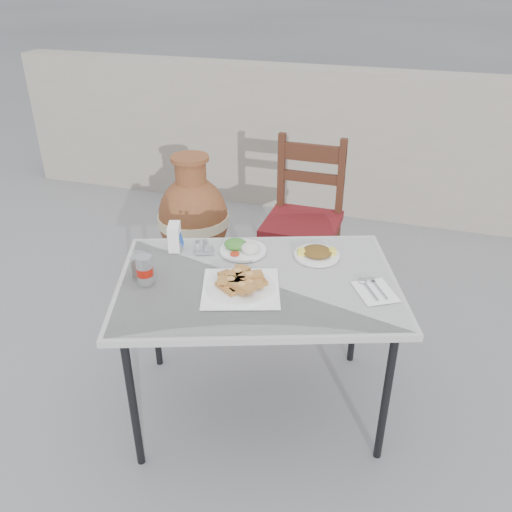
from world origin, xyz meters
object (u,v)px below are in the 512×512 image
(soda_can, at_px, (145,270))
(terracotta_urn, at_px, (194,220))
(pide_plate, at_px, (241,283))
(cola_glass, at_px, (139,266))
(salad_chopped_plate, at_px, (317,253))
(salad_rice_plate, at_px, (242,248))
(condiment_caddy, at_px, (204,248))
(cafe_table, at_px, (258,289))
(chair, at_px, (304,219))
(napkin_holder, at_px, (175,237))

(soda_can, bearing_deg, terracotta_urn, 105.44)
(soda_can, distance_m, terracotta_urn, 1.43)
(pide_plate, bearing_deg, terracotta_urn, 121.84)
(soda_can, distance_m, cola_glass, 0.07)
(salad_chopped_plate, relative_size, cola_glass, 2.00)
(cola_glass, bearing_deg, pide_plate, 3.92)
(salad_rice_plate, relative_size, condiment_caddy, 2.05)
(salad_rice_plate, distance_m, terracotta_urn, 1.20)
(cafe_table, relative_size, pide_plate, 3.48)
(salad_rice_plate, height_order, chair, chair)
(salad_chopped_plate, xyz_separation_m, condiment_caddy, (-0.52, -0.12, 0.00))
(terracotta_urn, bearing_deg, pide_plate, -58.16)
(cola_glass, height_order, chair, chair)
(chair, bearing_deg, cola_glass, -110.17)
(cola_glass, distance_m, chair, 1.35)
(cafe_table, distance_m, chair, 1.12)
(salad_rice_plate, bearing_deg, terracotta_urn, 125.95)
(soda_can, bearing_deg, salad_chopped_plate, 34.50)
(soda_can, bearing_deg, pide_plate, 11.02)
(cafe_table, bearing_deg, salad_chopped_plate, 53.90)
(salad_chopped_plate, distance_m, soda_can, 0.80)
(salad_rice_plate, distance_m, salad_chopped_plate, 0.35)
(cafe_table, height_order, pide_plate, pide_plate)
(cafe_table, distance_m, cola_glass, 0.53)
(cola_glass, xyz_separation_m, napkin_holder, (0.04, 0.28, 0.02))
(cafe_table, distance_m, condiment_caddy, 0.37)
(salad_rice_plate, bearing_deg, salad_chopped_plate, 9.65)
(salad_rice_plate, distance_m, napkin_holder, 0.33)
(pide_plate, bearing_deg, cafe_table, 63.18)
(condiment_caddy, bearing_deg, salad_chopped_plate, 12.60)
(cafe_table, distance_m, salad_rice_plate, 0.27)
(salad_chopped_plate, xyz_separation_m, soda_can, (-0.66, -0.45, 0.05))
(napkin_holder, bearing_deg, salad_chopped_plate, -7.44)
(salad_chopped_plate, height_order, napkin_holder, napkin_holder)
(napkin_holder, distance_m, chair, 1.08)
(salad_chopped_plate, distance_m, condiment_caddy, 0.54)
(pide_plate, bearing_deg, salad_rice_plate, 107.37)
(salad_rice_plate, bearing_deg, chair, 83.43)
(pide_plate, relative_size, terracotta_urn, 0.48)
(cafe_table, height_order, cola_glass, cola_glass)
(cafe_table, bearing_deg, cola_glass, -166.31)
(pide_plate, height_order, chair, chair)
(cola_glass, height_order, napkin_holder, napkin_holder)
(pide_plate, height_order, salad_chopped_plate, pide_plate)
(terracotta_urn, bearing_deg, soda_can, -74.56)
(cola_glass, relative_size, condiment_caddy, 0.99)
(cafe_table, height_order, salad_chopped_plate, salad_chopped_plate)
(condiment_caddy, relative_size, terracotta_urn, 0.13)
(pide_plate, height_order, terracotta_urn, terracotta_urn)
(cafe_table, bearing_deg, chair, 92.15)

